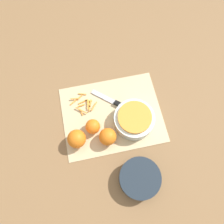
% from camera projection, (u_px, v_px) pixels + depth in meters
% --- Properties ---
extents(ground_plane, '(4.00, 4.00, 0.00)m').
position_uv_depth(ground_plane, '(112.00, 115.00, 1.03)').
color(ground_plane, olive).
extents(cutting_board, '(0.46, 0.36, 0.01)m').
position_uv_depth(cutting_board, '(112.00, 114.00, 1.03)').
color(cutting_board, '#CCB284').
rests_on(cutting_board, ground_plane).
extents(bowl_speckled, '(0.18, 0.18, 0.07)m').
position_uv_depth(bowl_speckled, '(134.00, 119.00, 0.98)').
color(bowl_speckled, silver).
rests_on(bowl_speckled, cutting_board).
extents(bowl_dark, '(0.17, 0.17, 0.06)m').
position_uv_depth(bowl_dark, '(140.00, 178.00, 0.90)').
color(bowl_dark, '#1E2833').
rests_on(bowl_dark, ground_plane).
extents(knife, '(0.19, 0.17, 0.02)m').
position_uv_depth(knife, '(120.00, 105.00, 1.04)').
color(knife, black).
rests_on(knife, cutting_board).
extents(orange_left, '(0.08, 0.08, 0.08)m').
position_uv_depth(orange_left, '(77.00, 139.00, 0.94)').
color(orange_left, orange).
rests_on(orange_left, cutting_board).
extents(orange_right, '(0.07, 0.07, 0.07)m').
position_uv_depth(orange_right, '(93.00, 127.00, 0.97)').
color(orange_right, orange).
rests_on(orange_right, cutting_board).
extents(orange_back, '(0.08, 0.08, 0.08)m').
position_uv_depth(orange_back, '(108.00, 137.00, 0.95)').
color(orange_back, orange).
rests_on(orange_back, cutting_board).
extents(peel_pile, '(0.13, 0.12, 0.01)m').
position_uv_depth(peel_pile, '(84.00, 103.00, 1.04)').
color(peel_pile, orange).
rests_on(peel_pile, cutting_board).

